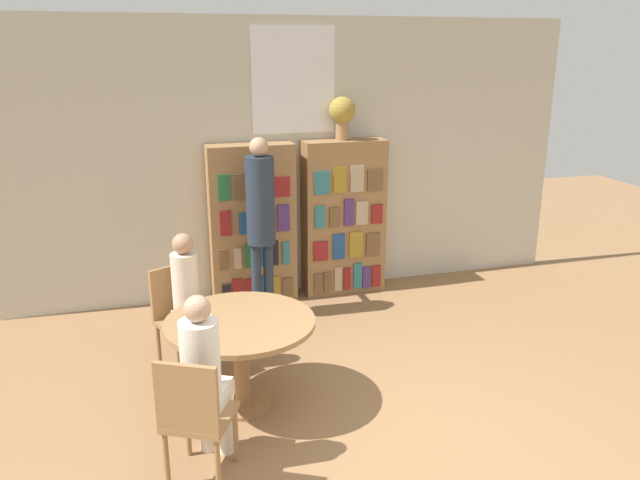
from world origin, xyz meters
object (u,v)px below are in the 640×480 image
(reading_table, at_px, (240,336))
(bookshelf_left, at_px, (252,225))
(flower_vase, at_px, (342,113))
(seated_reader_right, at_px, (204,371))
(librarian_standing, at_px, (261,211))
(seated_reader_left, at_px, (189,299))
(chair_left_side, at_px, (179,312))
(bookshelf_right, at_px, (344,218))
(chair_near_camera, at_px, (195,414))

(reading_table, bearing_deg, bookshelf_left, 77.10)
(flower_vase, relative_size, seated_reader_right, 0.37)
(reading_table, height_order, librarian_standing, librarian_standing)
(bookshelf_left, bearing_deg, seated_reader_left, -118.54)
(librarian_standing, bearing_deg, chair_left_side, -137.75)
(chair_left_side, bearing_deg, reading_table, 90.00)
(bookshelf_left, xyz_separation_m, reading_table, (-0.49, -2.12, -0.26))
(reading_table, height_order, chair_left_side, chair_left_side)
(chair_left_side, distance_m, seated_reader_left, 0.26)
(seated_reader_left, distance_m, librarian_standing, 1.34)
(seated_reader_right, bearing_deg, bookshelf_left, 101.12)
(bookshelf_right, height_order, reading_table, bookshelf_right)
(chair_near_camera, bearing_deg, flower_vase, 84.52)
(chair_near_camera, distance_m, librarian_standing, 2.66)
(bookshelf_left, height_order, chair_left_side, bookshelf_left)
(flower_vase, bearing_deg, chair_near_camera, -123.17)
(reading_table, bearing_deg, chair_left_side, 116.31)
(bookshelf_right, height_order, seated_reader_right, bookshelf_right)
(bookshelf_right, distance_m, reading_table, 2.62)
(flower_vase, relative_size, seated_reader_left, 0.37)
(chair_left_side, xyz_separation_m, seated_reader_right, (0.07, -1.45, 0.20))
(bookshelf_right, xyz_separation_m, chair_left_side, (-1.92, -1.31, -0.36))
(bookshelf_left, xyz_separation_m, flower_vase, (1.01, 0.00, 1.15))
(chair_near_camera, height_order, seated_reader_right, seated_reader_right)
(reading_table, height_order, seated_reader_left, seated_reader_left)
(reading_table, bearing_deg, seated_reader_right, -117.69)
(bookshelf_right, bearing_deg, seated_reader_left, -141.20)
(bookshelf_right, bearing_deg, chair_left_side, -145.75)
(chair_near_camera, relative_size, seated_reader_left, 0.72)
(bookshelf_right, bearing_deg, reading_table, -125.62)
(bookshelf_right, relative_size, chair_near_camera, 1.92)
(bookshelf_right, bearing_deg, librarian_standing, -154.12)
(bookshelf_right, xyz_separation_m, reading_table, (-1.52, -2.12, -0.26))
(bookshelf_left, xyz_separation_m, chair_left_side, (-0.89, -1.31, -0.36))
(flower_vase, distance_m, librarian_standing, 1.43)
(flower_vase, height_order, seated_reader_right, flower_vase)
(chair_left_side, bearing_deg, flower_vase, -171.58)
(chair_left_side, relative_size, seated_reader_left, 0.72)
(bookshelf_left, distance_m, chair_left_side, 1.62)
(flower_vase, height_order, chair_left_side, flower_vase)
(bookshelf_left, bearing_deg, bookshelf_right, -0.03)
(bookshelf_left, xyz_separation_m, seated_reader_right, (-0.82, -2.76, -0.16))
(bookshelf_left, bearing_deg, reading_table, -102.90)
(librarian_standing, bearing_deg, chair_near_camera, -110.55)
(bookshelf_right, bearing_deg, flower_vase, 169.22)
(bookshelf_left, xyz_separation_m, bookshelf_right, (1.03, -0.00, -0.00))
(chair_near_camera, relative_size, seated_reader_right, 0.72)
(librarian_standing, bearing_deg, flower_vase, 26.70)
(chair_left_side, relative_size, librarian_standing, 0.48)
(bookshelf_left, xyz_separation_m, librarian_standing, (0.00, -0.50, 0.28))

